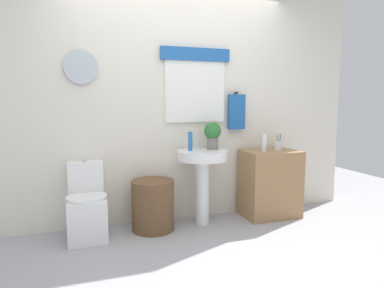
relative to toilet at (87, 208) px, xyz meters
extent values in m
plane|color=#A3A3A8|center=(0.99, -0.88, -0.29)|extent=(8.00, 8.00, 0.00)
cube|color=silver|center=(0.99, 0.27, 1.01)|extent=(4.40, 0.10, 2.60)
cube|color=white|center=(1.20, 0.20, 1.16)|extent=(0.69, 0.03, 0.68)
cube|color=#235BA3|center=(1.20, 0.19, 1.56)|extent=(0.79, 0.04, 0.14)
cylinder|color=silver|center=(0.00, 0.20, 1.38)|extent=(0.33, 0.03, 0.33)
cylinder|color=black|center=(1.69, 0.19, 1.15)|extent=(0.02, 0.06, 0.02)
cube|color=#235BA3|center=(1.69, 0.17, 0.93)|extent=(0.20, 0.05, 0.40)
cube|color=white|center=(0.00, -0.03, -0.08)|extent=(0.36, 0.50, 0.40)
cylinder|color=white|center=(0.00, -0.09, 0.13)|extent=(0.38, 0.38, 0.03)
cube|color=white|center=(0.00, 0.14, 0.28)|extent=(0.34, 0.18, 0.32)
cylinder|color=silver|center=(0.00, 0.14, 0.45)|extent=(0.04, 0.04, 0.02)
cylinder|color=brown|center=(0.65, -0.03, -0.02)|extent=(0.44, 0.44, 0.52)
cylinder|color=white|center=(1.20, -0.03, 0.07)|extent=(0.15, 0.15, 0.71)
cylinder|color=white|center=(1.20, -0.03, 0.47)|extent=(0.54, 0.54, 0.10)
cylinder|color=silver|center=(1.20, 0.09, 0.57)|extent=(0.03, 0.03, 0.10)
cube|color=#9E754C|center=(2.04, -0.03, 0.10)|extent=(0.63, 0.44, 0.77)
cylinder|color=#2D6BB7|center=(1.08, 0.02, 0.62)|extent=(0.05, 0.05, 0.20)
cylinder|color=slate|center=(1.34, 0.03, 0.59)|extent=(0.12, 0.12, 0.13)
sphere|color=#2D7033|center=(1.34, 0.03, 0.73)|extent=(0.19, 0.19, 0.19)
cylinder|color=white|center=(1.93, -0.07, 0.58)|extent=(0.05, 0.05, 0.20)
cylinder|color=silver|center=(2.15, -0.01, 0.53)|extent=(0.08, 0.08, 0.10)
cylinder|color=blue|center=(2.17, -0.01, 0.58)|extent=(0.01, 0.04, 0.18)
cylinder|color=yellow|center=(2.14, 0.01, 0.58)|extent=(0.03, 0.01, 0.18)
cylinder|color=green|center=(2.13, -0.02, 0.58)|extent=(0.02, 0.02, 0.18)
camera|label=1|loc=(-0.03, -3.37, 1.03)|focal=31.40mm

